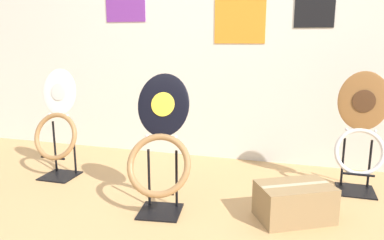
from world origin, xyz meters
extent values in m
cube|color=silver|center=(0.00, 1.99, 1.30)|extent=(8.00, 0.06, 2.60)
cube|color=orange|center=(0.16, 1.96, 1.44)|extent=(0.47, 0.01, 0.64)
cube|color=black|center=(1.18, 1.43, 0.01)|extent=(0.28, 0.28, 0.01)
cylinder|color=black|center=(1.09, 1.52, 0.20)|extent=(0.02, 0.02, 0.39)
cylinder|color=black|center=(1.28, 1.52, 0.20)|extent=(0.02, 0.02, 0.39)
cylinder|color=black|center=(1.18, 1.35, 0.16)|extent=(0.22, 0.02, 0.02)
torus|color=silver|center=(1.18, 1.41, 0.33)|extent=(0.36, 0.11, 0.36)
ellipsoid|color=#936033|center=(1.18, 1.45, 0.71)|extent=(0.36, 0.04, 0.44)
ellipsoid|color=#4C2D19|center=(1.18, 1.43, 0.71)|extent=(0.16, 0.01, 0.17)
sphere|color=silver|center=(1.08, 1.44, 0.49)|extent=(0.02, 0.02, 0.02)
sphere|color=silver|center=(1.28, 1.44, 0.49)|extent=(0.02, 0.02, 0.02)
cube|color=black|center=(-1.22, 1.06, 0.01)|extent=(0.28, 0.28, 0.01)
cylinder|color=black|center=(-1.32, 1.15, 0.24)|extent=(0.02, 0.02, 0.45)
cylinder|color=black|center=(-1.12, 1.15, 0.24)|extent=(0.02, 0.02, 0.45)
cylinder|color=black|center=(-1.22, 0.98, 0.19)|extent=(0.22, 0.02, 0.02)
torus|color=#9E7042|center=(-1.22, 1.03, 0.36)|extent=(0.40, 0.18, 0.39)
ellipsoid|color=white|center=(-1.22, 1.13, 0.72)|extent=(0.32, 0.09, 0.38)
ellipsoid|color=silver|center=(-1.22, 1.12, 0.73)|extent=(0.14, 0.03, 0.15)
sphere|color=silver|center=(-1.31, 1.10, 0.53)|extent=(0.02, 0.02, 0.02)
sphere|color=silver|center=(-1.13, 1.10, 0.53)|extent=(0.02, 0.02, 0.02)
cube|color=black|center=(-0.14, 0.66, 0.01)|extent=(0.32, 0.32, 0.01)
cylinder|color=black|center=(-0.25, 0.74, 0.21)|extent=(0.02, 0.02, 0.41)
cylinder|color=black|center=(-0.06, 0.77, 0.21)|extent=(0.02, 0.02, 0.41)
cylinder|color=black|center=(-0.13, 0.59, 0.17)|extent=(0.22, 0.05, 0.02)
torus|color=#9E7042|center=(-0.14, 0.64, 0.35)|extent=(0.46, 0.31, 0.40)
ellipsoid|color=black|center=(-0.16, 0.81, 0.72)|extent=(0.38, 0.22, 0.42)
ellipsoid|color=yellow|center=(-0.16, 0.80, 0.73)|extent=(0.17, 0.08, 0.16)
sphere|color=silver|center=(-0.25, 0.72, 0.51)|extent=(0.02, 0.02, 0.02)
sphere|color=silver|center=(-0.06, 0.75, 0.51)|extent=(0.02, 0.02, 0.02)
cube|color=#93754C|center=(0.73, 0.82, 0.12)|extent=(0.56, 0.49, 0.24)
cube|color=#B7AD89|center=(0.73, 0.82, 0.24)|extent=(0.42, 0.25, 0.00)
camera|label=1|loc=(0.74, -1.54, 1.16)|focal=35.00mm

